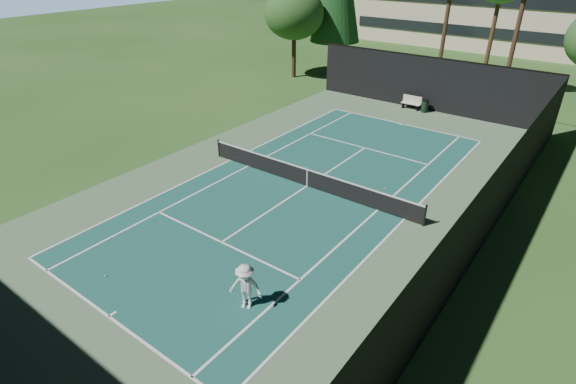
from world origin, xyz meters
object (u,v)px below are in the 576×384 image
Objects in this scene: tennis_ball_c at (385,189)px; trash_bin at (425,106)px; tennis_ball_b at (306,167)px; tennis_net at (307,177)px; player at (246,287)px; tennis_ball_d at (277,136)px; tennis_ball_a at (106,276)px; park_bench at (412,102)px.

tennis_ball_c is 13.57m from trash_bin.
trash_bin is at bearing 83.20° from tennis_ball_b.
player is (3.45, -8.70, 0.35)m from tennis_net.
tennis_ball_c is at bearing -15.55° from tennis_ball_d.
park_bench is (1.09, 26.18, 0.51)m from tennis_ball_a.
tennis_net is at bearing 88.79° from player.
tennis_ball_c is at bearing 32.44° from tennis_net.
player reaches higher than tennis_net.
tennis_ball_b is 5.22m from tennis_ball_d.
tennis_ball_a is 26.15m from trash_bin.
tennis_net is 7.42m from tennis_ball_d.
tennis_net is at bearing -39.63° from tennis_ball_d.
park_bench is at bearing 93.21° from tennis_net.
tennis_ball_c is at bearing -72.10° from park_bench.
tennis_ball_b is at bearing -91.97° from park_bench.
trash_bin is at bearing 88.98° from tennis_net.
tennis_ball_c is (3.43, 2.18, -0.52)m from tennis_net.
park_bench is (4.84, 10.77, 0.52)m from tennis_ball_d.
tennis_ball_c is at bearing 67.25° from tennis_ball_a.
park_bench is 1.15m from trash_bin.
tennis_net is 197.19× the size of tennis_ball_c.
tennis_net is 15.37m from trash_bin.
trash_bin is (5.98, 10.64, 0.45)m from tennis_ball_d.
player is 11.63m from tennis_ball_b.
tennis_ball_c is 1.06× the size of tennis_ball_d.
tennis_ball_a is 15.86m from tennis_ball_d.
tennis_ball_a is 26.21m from park_bench.
tennis_net is 7.14× the size of player.
tennis_net is at bearing 79.59° from tennis_ball_a.
park_bench is (0.47, 13.64, 0.52)m from tennis_ball_b.
tennis_ball_a is at bearing -76.36° from tennis_ball_d.
tennis_ball_c is 9.48m from tennis_ball_d.
tennis_ball_b is at bearing -33.24° from tennis_ball_d.
park_bench is at bearing 88.03° from tennis_ball_b.
tennis_ball_b is at bearing 125.69° from tennis_net.
tennis_net is 215.56× the size of tennis_ball_b.
tennis_ball_a is 13.95m from tennis_ball_c.
tennis_ball_d is at bearing -119.32° from trash_bin.
tennis_ball_a reaches higher than tennis_ball_b.
park_bench is (-4.30, 13.32, 0.51)m from tennis_ball_c.
tennis_ball_d is 11.82m from park_bench.
player is 1.20× the size of park_bench.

